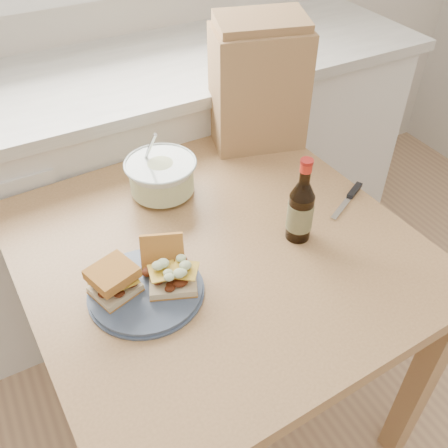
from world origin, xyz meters
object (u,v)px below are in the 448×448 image
coleslaw_bowl (162,178)px  plate (146,290)px  beer_bottle (301,210)px  paper_bag (258,88)px  dining_table (218,276)px

coleslaw_bowl → plate: bearing=-119.2°
plate → beer_bottle: (0.41, -0.01, 0.08)m
paper_bag → dining_table: bearing=-116.3°
plate → paper_bag: (0.56, 0.44, 0.17)m
coleslaw_bowl → paper_bag: bearing=17.0°
beer_bottle → coleslaw_bowl: bearing=146.6°
plate → coleslaw_bowl: coleslaw_bowl is taller
coleslaw_bowl → dining_table: bearing=-82.5°
coleslaw_bowl → paper_bag: size_ratio=0.55×
paper_bag → beer_bottle: bearing=-92.5°
paper_bag → coleslaw_bowl: bearing=-147.0°
plate → paper_bag: size_ratio=0.71×
dining_table → coleslaw_bowl: bearing=94.7°
dining_table → beer_bottle: beer_bottle is taller
dining_table → paper_bag: 0.60m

